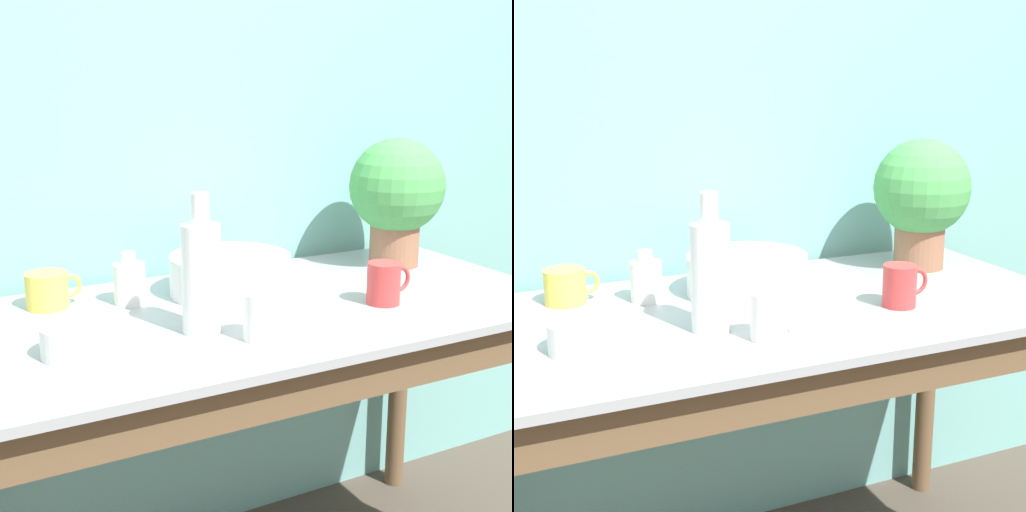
% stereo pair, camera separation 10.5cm
% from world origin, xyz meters
% --- Properties ---
extents(wall_back, '(6.00, 0.05, 2.40)m').
position_xyz_m(wall_back, '(0.00, 0.75, 1.20)').
color(wall_back, '#70ADA8').
rests_on(wall_back, ground_plane).
extents(counter_table, '(1.46, 0.70, 0.81)m').
position_xyz_m(counter_table, '(0.00, 0.32, 0.66)').
color(counter_table, brown).
rests_on(counter_table, ground_plane).
extents(potted_plant, '(0.26, 0.26, 0.35)m').
position_xyz_m(potted_plant, '(0.52, 0.51, 1.01)').
color(potted_plant, '#8C5B42').
rests_on(potted_plant, counter_table).
extents(bowl_wash_large, '(0.29, 0.29, 0.10)m').
position_xyz_m(bowl_wash_large, '(-0.01, 0.47, 0.86)').
color(bowl_wash_large, silver).
rests_on(bowl_wash_large, counter_table).
extents(bottle_tall, '(0.08, 0.08, 0.29)m').
position_xyz_m(bottle_tall, '(-0.18, 0.25, 0.93)').
color(bottle_tall, white).
rests_on(bottle_tall, counter_table).
extents(bottle_short, '(0.07, 0.07, 0.12)m').
position_xyz_m(bottle_short, '(-0.25, 0.51, 0.86)').
color(bottle_short, white).
rests_on(bottle_short, counter_table).
extents(mug_white, '(0.11, 0.08, 0.10)m').
position_xyz_m(mug_white, '(-0.08, 0.16, 0.86)').
color(mug_white, white).
rests_on(mug_white, counter_table).
extents(mug_yellow, '(0.13, 0.10, 0.08)m').
position_xyz_m(mug_yellow, '(-0.42, 0.56, 0.85)').
color(mug_yellow, '#E5CC4C').
rests_on(mug_yellow, counter_table).
extents(mug_red, '(0.11, 0.08, 0.10)m').
position_xyz_m(mug_red, '(0.28, 0.23, 0.86)').
color(mug_red, '#C63838').
rests_on(mug_red, counter_table).
extents(bowl_small_enamel_white, '(0.12, 0.12, 0.06)m').
position_xyz_m(bowl_small_enamel_white, '(-0.45, 0.24, 0.84)').
color(bowl_small_enamel_white, silver).
rests_on(bowl_small_enamel_white, counter_table).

